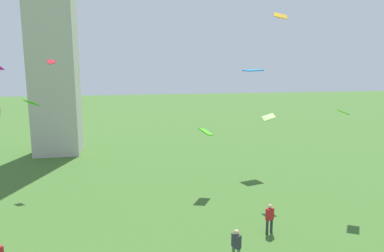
{
  "coord_description": "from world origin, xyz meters",
  "views": [
    {
      "loc": [
        -2.27,
        -2.69,
        9.81
      ],
      "look_at": [
        2.26,
        20.31,
        5.75
      ],
      "focal_mm": 32.2,
      "sensor_mm": 36.0,
      "label": 1
    }
  ],
  "objects_px": {
    "person_0": "(236,244)",
    "person_2": "(270,217)",
    "kite_flying_7": "(269,117)",
    "kite_flying_6": "(344,112)",
    "kite_flying_5": "(280,16)",
    "kite_flying_1": "(253,70)",
    "kite_flying_9": "(32,103)",
    "kite_flying_8": "(206,132)",
    "kite_flying_10": "(51,62)"
  },
  "relations": [
    {
      "from": "person_0",
      "to": "person_2",
      "type": "xyz_separation_m",
      "value": [
        2.96,
        2.67,
        -0.0
      ]
    },
    {
      "from": "person_0",
      "to": "kite_flying_9",
      "type": "xyz_separation_m",
      "value": [
        -13.53,
        18.25,
        5.48
      ]
    },
    {
      "from": "kite_flying_7",
      "to": "kite_flying_9",
      "type": "xyz_separation_m",
      "value": [
        -18.62,
        10.06,
        0.37
      ]
    },
    {
      "from": "person_0",
      "to": "kite_flying_10",
      "type": "bearing_deg",
      "value": 14.49
    },
    {
      "from": "kite_flying_5",
      "to": "kite_flying_7",
      "type": "bearing_deg",
      "value": 85.44
    },
    {
      "from": "kite_flying_1",
      "to": "kite_flying_9",
      "type": "bearing_deg",
      "value": -21.57
    },
    {
      "from": "kite_flying_6",
      "to": "kite_flying_7",
      "type": "height_order",
      "value": "kite_flying_6"
    },
    {
      "from": "kite_flying_10",
      "to": "person_2",
      "type": "bearing_deg",
      "value": -163.55
    },
    {
      "from": "kite_flying_8",
      "to": "kite_flying_7",
      "type": "bearing_deg",
      "value": -88.41
    },
    {
      "from": "person_0",
      "to": "kite_flying_1",
      "type": "height_order",
      "value": "kite_flying_1"
    },
    {
      "from": "kite_flying_1",
      "to": "kite_flying_5",
      "type": "relative_size",
      "value": 2.2
    },
    {
      "from": "kite_flying_5",
      "to": "kite_flying_9",
      "type": "xyz_separation_m",
      "value": [
        -17.38,
        13.98,
        -6.21
      ]
    },
    {
      "from": "person_2",
      "to": "kite_flying_5",
      "type": "height_order",
      "value": "kite_flying_5"
    },
    {
      "from": "kite_flying_7",
      "to": "kite_flying_10",
      "type": "relative_size",
      "value": 1.01
    },
    {
      "from": "person_0",
      "to": "person_2",
      "type": "distance_m",
      "value": 3.98
    },
    {
      "from": "person_0",
      "to": "kite_flying_7",
      "type": "height_order",
      "value": "kite_flying_7"
    },
    {
      "from": "kite_flying_5",
      "to": "kite_flying_9",
      "type": "height_order",
      "value": "kite_flying_5"
    },
    {
      "from": "person_2",
      "to": "kite_flying_1",
      "type": "height_order",
      "value": "kite_flying_1"
    },
    {
      "from": "person_0",
      "to": "kite_flying_9",
      "type": "bearing_deg",
      "value": 15.29
    },
    {
      "from": "kite_flying_8",
      "to": "kite_flying_10",
      "type": "height_order",
      "value": "kite_flying_10"
    },
    {
      "from": "person_2",
      "to": "kite_flying_8",
      "type": "height_order",
      "value": "kite_flying_8"
    },
    {
      "from": "person_2",
      "to": "kite_flying_9",
      "type": "xyz_separation_m",
      "value": [
        -16.49,
        15.58,
        5.48
      ]
    },
    {
      "from": "kite_flying_5",
      "to": "kite_flying_8",
      "type": "xyz_separation_m",
      "value": [
        -2.9,
        6.35,
        -7.98
      ]
    },
    {
      "from": "person_0",
      "to": "kite_flying_10",
      "type": "distance_m",
      "value": 21.1
    },
    {
      "from": "kite_flying_9",
      "to": "kite_flying_8",
      "type": "bearing_deg",
      "value": 82.34
    },
    {
      "from": "kite_flying_1",
      "to": "kite_flying_8",
      "type": "height_order",
      "value": "kite_flying_1"
    },
    {
      "from": "kite_flying_7",
      "to": "person_0",
      "type": "bearing_deg",
      "value": 63.62
    },
    {
      "from": "kite_flying_1",
      "to": "kite_flying_10",
      "type": "bearing_deg",
      "value": -13.34
    },
    {
      "from": "person_2",
      "to": "kite_flying_1",
      "type": "distance_m",
      "value": 16.48
    },
    {
      "from": "kite_flying_1",
      "to": "kite_flying_9",
      "type": "relative_size",
      "value": 1.31
    },
    {
      "from": "kite_flying_1",
      "to": "kite_flying_5",
      "type": "bearing_deg",
      "value": 59.68
    },
    {
      "from": "kite_flying_1",
      "to": "kite_flying_6",
      "type": "xyz_separation_m",
      "value": [
        2.47,
        -10.72,
        -2.71
      ]
    },
    {
      "from": "person_0",
      "to": "kite_flying_6",
      "type": "height_order",
      "value": "kite_flying_6"
    },
    {
      "from": "kite_flying_7",
      "to": "kite_flying_8",
      "type": "xyz_separation_m",
      "value": [
        -4.14,
        2.42,
        -1.39
      ]
    },
    {
      "from": "kite_flying_6",
      "to": "kite_flying_9",
      "type": "bearing_deg",
      "value": -79.83
    },
    {
      "from": "person_2",
      "to": "kite_flying_10",
      "type": "bearing_deg",
      "value": -70.29
    },
    {
      "from": "kite_flying_9",
      "to": "person_0",
      "type": "bearing_deg",
      "value": 56.71
    },
    {
      "from": "kite_flying_7",
      "to": "kite_flying_6",
      "type": "bearing_deg",
      "value": 153.92
    },
    {
      "from": "kite_flying_7",
      "to": "kite_flying_10",
      "type": "xyz_separation_m",
      "value": [
        -16.19,
        7.23,
        4.04
      ]
    },
    {
      "from": "person_2",
      "to": "kite_flying_5",
      "type": "bearing_deg",
      "value": -147.16
    },
    {
      "from": "kite_flying_1",
      "to": "kite_flying_8",
      "type": "bearing_deg",
      "value": 27.55
    },
    {
      "from": "person_2",
      "to": "kite_flying_8",
      "type": "xyz_separation_m",
      "value": [
        -2.01,
        7.94,
        3.72
      ]
    },
    {
      "from": "person_2",
      "to": "kite_flying_7",
      "type": "height_order",
      "value": "kite_flying_7"
    },
    {
      "from": "person_2",
      "to": "kite_flying_7",
      "type": "relative_size",
      "value": 2.07
    },
    {
      "from": "kite_flying_6",
      "to": "kite_flying_5",
      "type": "bearing_deg",
      "value": -37.65
    },
    {
      "from": "person_2",
      "to": "kite_flying_1",
      "type": "relative_size",
      "value": 0.92
    },
    {
      "from": "kite_flying_5",
      "to": "kite_flying_1",
      "type": "bearing_deg",
      "value": 88.75
    },
    {
      "from": "person_0",
      "to": "kite_flying_8",
      "type": "height_order",
      "value": "kite_flying_8"
    },
    {
      "from": "kite_flying_1",
      "to": "kite_flying_9",
      "type": "distance_m",
      "value": 20.73
    },
    {
      "from": "kite_flying_1",
      "to": "kite_flying_6",
      "type": "distance_m",
      "value": 11.33
    }
  ]
}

